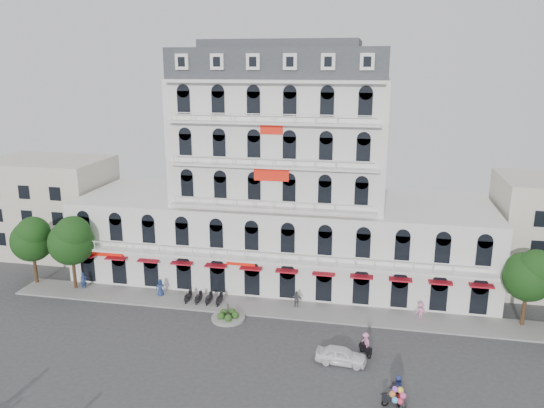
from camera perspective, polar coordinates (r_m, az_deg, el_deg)
The scene contains 18 objects.
ground at distance 45.86m, azimuth -3.11°, elevation -15.96°, with size 120.00×120.00×0.00m, color #38383A.
sidewalk at distance 53.53m, azimuth -0.69°, elevation -11.05°, with size 53.00×4.00×0.16m, color gray.
main_building at distance 58.55m, azimuth 1.11°, elevation 1.52°, with size 45.00×15.00×25.80m.
flank_building_west at distance 72.68m, azimuth -22.57°, elevation -0.20°, with size 14.00×10.00×12.00m, color beige.
traffic_island at distance 51.51m, azimuth -4.74°, elevation -11.99°, with size 3.20×3.20×1.60m.
parked_scooter_row at distance 54.94m, azimuth -7.34°, elevation -10.56°, with size 4.40×1.80×1.10m, color black, non-canonical shape.
tree_west_outer at distance 62.72m, azimuth -24.41°, elevation -3.31°, with size 4.50×4.48×7.76m.
tree_west_inner at distance 59.49m, azimuth -20.79°, elevation -3.54°, with size 4.76×4.76×8.25m.
tree_east_inner at distance 53.29m, azimuth 25.94°, elevation -6.75°, with size 4.40×4.37×7.57m.
parked_car at distance 44.80m, azimuth 7.45°, elevation -15.84°, with size 1.65×4.11×1.40m, color white.
rider_east at distance 40.96m, azimuth 13.38°, elevation -18.77°, with size 0.67×1.70×2.15m.
rider_northeast at distance 40.68m, azimuth 12.84°, elevation -19.20°, with size 1.55×1.02×1.98m.
rider_center at distance 45.99m, azimuth 10.03°, elevation -14.56°, with size 1.12×1.49×2.04m.
pedestrian_left at distance 56.80m, azimuth -11.93°, elevation -8.83°, with size 0.94×0.61×1.92m, color navy.
pedestrian_mid at distance 53.12m, azimuth 2.66°, elevation -10.27°, with size 1.08×0.45×1.85m, color #54555B.
pedestrian_right at distance 52.90m, azimuth 15.68°, elevation -11.04°, with size 1.11×0.64×1.72m, color pink.
pedestrian_far at distance 60.61m, azimuth -19.60°, elevation -7.84°, with size 0.71×0.47×1.95m, color navy.
balloon_vendor at distance 38.90m, azimuth 13.70°, elevation -20.43°, with size 1.34×1.27×2.45m.
Camera 1 is at (10.05, -38.07, 23.51)m, focal length 35.00 mm.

